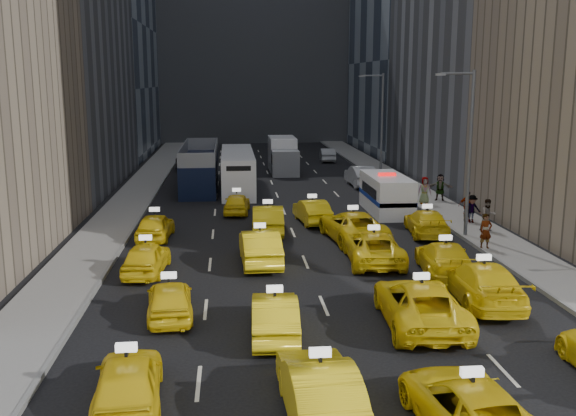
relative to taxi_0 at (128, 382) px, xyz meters
name	(u,v)px	position (x,y,z in m)	size (l,w,h in m)	color
ground	(332,325)	(6.26, 5.22, -0.74)	(160.00, 160.00, 0.00)	black
sidewalk_west	(132,199)	(-4.24, 30.22, -0.66)	(3.00, 90.00, 0.15)	gray
sidewalk_east	(418,194)	(16.76, 30.22, -0.66)	(3.00, 90.00, 0.15)	gray
curb_west	(153,198)	(-2.79, 30.22, -0.65)	(0.15, 90.00, 0.18)	slate
curb_east	(399,194)	(15.31, 30.22, -0.65)	(0.15, 90.00, 0.18)	slate
streetlight_near	(468,148)	(15.44, 17.22, 4.18)	(2.15, 0.22, 9.00)	#595B60
streetlight_far	(381,123)	(15.44, 37.22, 4.18)	(2.15, 0.22, 9.00)	#595B60
taxi_0	(128,382)	(0.00, 0.00, 0.00)	(1.74, 4.32, 1.47)	yellow
taxi_1	(320,390)	(4.92, -1.06, 0.07)	(1.70, 4.87, 1.60)	yellow
taxi_2	(470,407)	(8.47, -2.02, -0.04)	(2.30, 4.98, 1.38)	yellow
taxi_4	(170,299)	(0.50, 6.55, -0.05)	(1.61, 4.01, 1.37)	yellow
taxi_5	(275,316)	(4.17, 4.47, -0.02)	(1.52, 4.37, 1.44)	yellow
taxi_6	(420,304)	(9.33, 4.97, 0.05)	(2.61, 5.67, 1.58)	yellow
taxi_7	(482,283)	(12.41, 7.03, 0.06)	(2.23, 5.48, 1.59)	yellow
taxi_8	(146,258)	(-1.00, 12.05, -0.02)	(1.69, 4.20, 1.43)	yellow
taxi_9	(260,247)	(4.10, 13.11, 0.08)	(1.73, 4.96, 1.64)	yellow
taxi_10	(373,247)	(9.44, 12.87, 0.00)	(2.45, 5.31, 1.48)	yellow
taxi_11	(445,259)	(12.15, 10.69, 0.00)	(2.05, 5.05, 1.47)	yellow
taxi_12	(155,226)	(-1.31, 18.36, -0.02)	(1.69, 4.20, 1.43)	yellow
taxi_13	(268,219)	(4.85, 19.21, 0.06)	(1.68, 4.83, 1.59)	yellow
taxi_14	(353,226)	(9.28, 17.22, 0.05)	(2.60, 5.65, 1.57)	yellow
taxi_15	(427,222)	(13.61, 17.99, -0.03)	(1.97, 4.84, 1.41)	yellow
taxi_16	(237,203)	(3.18, 24.78, -0.07)	(1.56, 3.89, 1.32)	yellow
taxi_17	(312,211)	(7.66, 21.64, -0.03)	(1.50, 4.30, 1.42)	yellow
nypd_van	(386,195)	(12.84, 24.18, 0.44)	(2.55, 6.13, 2.60)	white
double_decker	(200,167)	(0.43, 34.95, 0.96)	(2.77, 11.75, 3.41)	black
city_bus	(238,171)	(3.38, 33.85, 0.75)	(3.94, 11.87, 3.01)	silver
box_truck	(283,155)	(7.72, 43.13, 0.84)	(2.97, 7.16, 3.19)	white
misc_car_0	(361,176)	(13.34, 34.68, 0.10)	(1.76, 5.06, 1.67)	#B2B5BA
misc_car_1	(192,162)	(-0.76, 44.57, 0.10)	(2.78, 6.03, 1.68)	black
misc_car_2	(279,153)	(8.01, 52.04, 0.02)	(2.12, 5.21, 1.51)	gray
misc_car_3	(238,155)	(3.62, 50.99, 0.05)	(1.85, 4.61, 1.57)	black
misc_car_4	(327,155)	(13.05, 50.74, -0.04)	(1.48, 4.23, 1.40)	#A0A4A8
pedestrian_0	(486,231)	(15.50, 14.33, 0.30)	(0.65, 0.42, 1.78)	gray
pedestrian_1	(488,215)	(17.11, 18.00, 0.32)	(0.88, 0.48, 1.81)	gray
pedestrian_2	(472,209)	(17.01, 20.11, 0.24)	(1.07, 0.44, 1.66)	gray
pedestrian_3	(467,206)	(16.91, 20.62, 0.32)	(1.06, 0.48, 1.80)	gray
pedestrian_4	(425,190)	(15.97, 26.09, 0.34)	(0.91, 0.50, 1.86)	gray
pedestrian_5	(440,187)	(17.44, 27.26, 0.34)	(1.72, 0.49, 1.86)	gray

